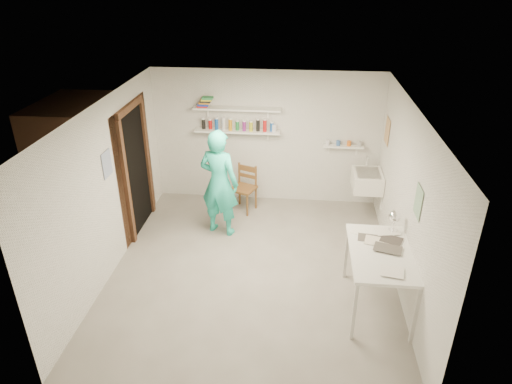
# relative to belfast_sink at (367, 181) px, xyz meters

# --- Properties ---
(floor) EXTENTS (4.00, 4.50, 0.02)m
(floor) POSITION_rel_belfast_sink_xyz_m (-1.75, -1.70, -0.71)
(floor) COLOR slate
(floor) RESTS_ON ground
(ceiling) EXTENTS (4.00, 4.50, 0.02)m
(ceiling) POSITION_rel_belfast_sink_xyz_m (-1.75, -1.70, 1.71)
(ceiling) COLOR silver
(ceiling) RESTS_ON wall_back
(wall_back) EXTENTS (4.00, 0.02, 2.40)m
(wall_back) POSITION_rel_belfast_sink_xyz_m (-1.75, 0.56, 0.50)
(wall_back) COLOR silver
(wall_back) RESTS_ON ground
(wall_front) EXTENTS (4.00, 0.02, 2.40)m
(wall_front) POSITION_rel_belfast_sink_xyz_m (-1.75, -3.96, 0.50)
(wall_front) COLOR silver
(wall_front) RESTS_ON ground
(wall_left) EXTENTS (0.02, 4.50, 2.40)m
(wall_left) POSITION_rel_belfast_sink_xyz_m (-3.76, -1.70, 0.50)
(wall_left) COLOR silver
(wall_left) RESTS_ON ground
(wall_right) EXTENTS (0.02, 4.50, 2.40)m
(wall_right) POSITION_rel_belfast_sink_xyz_m (0.26, -1.70, 0.50)
(wall_right) COLOR silver
(wall_right) RESTS_ON ground
(doorway_recess) EXTENTS (0.02, 0.90, 2.00)m
(doorway_recess) POSITION_rel_belfast_sink_xyz_m (-3.74, -0.65, 0.30)
(doorway_recess) COLOR black
(doorway_recess) RESTS_ON wall_left
(corridor_box) EXTENTS (1.40, 1.50, 2.10)m
(corridor_box) POSITION_rel_belfast_sink_xyz_m (-4.45, -0.65, 0.35)
(corridor_box) COLOR brown
(corridor_box) RESTS_ON ground
(door_lintel) EXTENTS (0.06, 1.05, 0.10)m
(door_lintel) POSITION_rel_belfast_sink_xyz_m (-3.72, -0.65, 1.35)
(door_lintel) COLOR brown
(door_lintel) RESTS_ON wall_left
(door_jamb_near) EXTENTS (0.06, 0.10, 2.00)m
(door_jamb_near) POSITION_rel_belfast_sink_xyz_m (-3.72, -1.15, 0.30)
(door_jamb_near) COLOR brown
(door_jamb_near) RESTS_ON ground
(door_jamb_far) EXTENTS (0.06, 0.10, 2.00)m
(door_jamb_far) POSITION_rel_belfast_sink_xyz_m (-3.72, -0.15, 0.30)
(door_jamb_far) COLOR brown
(door_jamb_far) RESTS_ON ground
(shelf_lower) EXTENTS (1.50, 0.22, 0.03)m
(shelf_lower) POSITION_rel_belfast_sink_xyz_m (-2.25, 0.43, 0.65)
(shelf_lower) COLOR white
(shelf_lower) RESTS_ON wall_back
(shelf_upper) EXTENTS (1.50, 0.22, 0.03)m
(shelf_upper) POSITION_rel_belfast_sink_xyz_m (-2.25, 0.43, 1.05)
(shelf_upper) COLOR white
(shelf_upper) RESTS_ON wall_back
(ledge_shelf) EXTENTS (0.70, 0.14, 0.03)m
(ledge_shelf) POSITION_rel_belfast_sink_xyz_m (-0.40, 0.47, 0.42)
(ledge_shelf) COLOR white
(ledge_shelf) RESTS_ON wall_back
(poster_left) EXTENTS (0.01, 0.28, 0.36)m
(poster_left) POSITION_rel_belfast_sink_xyz_m (-3.74, -1.65, 0.85)
(poster_left) COLOR #334C7F
(poster_left) RESTS_ON wall_left
(poster_right_a) EXTENTS (0.01, 0.34, 0.42)m
(poster_right_a) POSITION_rel_belfast_sink_xyz_m (0.24, 0.10, 0.85)
(poster_right_a) COLOR #995933
(poster_right_a) RESTS_ON wall_right
(poster_right_b) EXTENTS (0.01, 0.30, 0.38)m
(poster_right_b) POSITION_rel_belfast_sink_xyz_m (0.24, -2.25, 0.80)
(poster_right_b) COLOR #3F724C
(poster_right_b) RESTS_ON wall_right
(belfast_sink) EXTENTS (0.48, 0.60, 0.30)m
(belfast_sink) POSITION_rel_belfast_sink_xyz_m (0.00, 0.00, 0.00)
(belfast_sink) COLOR white
(belfast_sink) RESTS_ON wall_right
(man) EXTENTS (0.74, 0.59, 1.76)m
(man) POSITION_rel_belfast_sink_xyz_m (-2.39, -0.71, 0.18)
(man) COLOR #28CCB0
(man) RESTS_ON ground
(wall_clock) EXTENTS (0.31, 0.13, 0.32)m
(wall_clock) POSITION_rel_belfast_sink_xyz_m (-2.45, -0.50, 0.47)
(wall_clock) COLOR #C8BF88
(wall_clock) RESTS_ON man
(wooden_chair) EXTENTS (0.51, 0.50, 0.85)m
(wooden_chair) POSITION_rel_belfast_sink_xyz_m (-2.11, 0.05, -0.27)
(wooden_chair) COLOR brown
(wooden_chair) RESTS_ON ground
(work_table) EXTENTS (0.76, 1.27, 0.85)m
(work_table) POSITION_rel_belfast_sink_xyz_m (-0.11, -2.35, -0.28)
(work_table) COLOR white
(work_table) RESTS_ON ground
(desk_lamp) EXTENTS (0.16, 0.16, 0.16)m
(desk_lamp) POSITION_rel_belfast_sink_xyz_m (0.10, -1.84, 0.37)
(desk_lamp) COLOR white
(desk_lamp) RESTS_ON work_table
(spray_cans) EXTENTS (1.34, 0.06, 0.17)m
(spray_cans) POSITION_rel_belfast_sink_xyz_m (-2.25, 0.43, 0.75)
(spray_cans) COLOR black
(spray_cans) RESTS_ON shelf_lower
(book_stack) EXTENTS (0.28, 0.14, 0.17)m
(book_stack) POSITION_rel_belfast_sink_xyz_m (-2.80, 0.43, 1.15)
(book_stack) COLOR red
(book_stack) RESTS_ON shelf_upper
(ledge_pots) EXTENTS (0.48, 0.07, 0.09)m
(ledge_pots) POSITION_rel_belfast_sink_xyz_m (-0.40, 0.47, 0.48)
(ledge_pots) COLOR silver
(ledge_pots) RESTS_ON ledge_shelf
(papers) EXTENTS (0.30, 0.22, 0.03)m
(papers) POSITION_rel_belfast_sink_xyz_m (-0.11, -2.35, 0.16)
(papers) COLOR silver
(papers) RESTS_ON work_table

